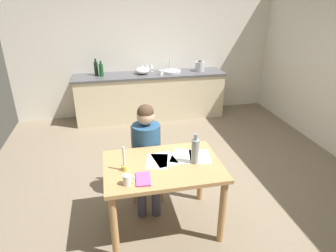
% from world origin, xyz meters
% --- Properties ---
extents(ground_plane, '(5.20, 5.20, 0.04)m').
position_xyz_m(ground_plane, '(0.00, 0.00, -0.02)').
color(ground_plane, '#7A6B56').
extents(wall_back, '(5.20, 0.12, 2.60)m').
position_xyz_m(wall_back, '(0.00, 2.60, 1.30)').
color(wall_back, silver).
rests_on(wall_back, ground).
extents(kitchen_counter, '(2.90, 0.64, 0.90)m').
position_xyz_m(kitchen_counter, '(0.00, 2.24, 0.45)').
color(kitchen_counter, beige).
rests_on(kitchen_counter, ground).
extents(dining_table, '(1.16, 0.80, 0.76)m').
position_xyz_m(dining_table, '(-0.35, -0.84, 0.63)').
color(dining_table, tan).
rests_on(dining_table, ground).
extents(chair_at_table, '(0.44, 0.44, 0.87)m').
position_xyz_m(chair_at_table, '(-0.43, -0.20, 0.49)').
color(chair_at_table, tan).
rests_on(chair_at_table, ground).
extents(person_seated, '(0.36, 0.61, 1.19)m').
position_xyz_m(person_seated, '(-0.44, -0.34, 0.68)').
color(person_seated, navy).
rests_on(person_seated, ground).
extents(coffee_mug, '(0.11, 0.07, 0.10)m').
position_xyz_m(coffee_mug, '(-0.72, -1.10, 0.81)').
color(coffee_mug, white).
rests_on(coffee_mug, dining_table).
extents(candlestick, '(0.06, 0.06, 0.25)m').
position_xyz_m(candlestick, '(-0.73, -0.86, 0.83)').
color(candlestick, gold).
rests_on(candlestick, dining_table).
extents(book_magazine, '(0.15, 0.23, 0.02)m').
position_xyz_m(book_magazine, '(-0.57, -1.06, 0.77)').
color(book_magazine, '#B14F9F').
rests_on(book_magazine, dining_table).
extents(paper_letter, '(0.26, 0.33, 0.00)m').
position_xyz_m(paper_letter, '(-0.31, -0.74, 0.76)').
color(paper_letter, white).
rests_on(paper_letter, dining_table).
extents(paper_bill, '(0.27, 0.33, 0.00)m').
position_xyz_m(paper_bill, '(0.05, -0.76, 0.76)').
color(paper_bill, white).
rests_on(paper_bill, dining_table).
extents(paper_envelope, '(0.27, 0.34, 0.00)m').
position_xyz_m(paper_envelope, '(-0.40, -0.76, 0.76)').
color(paper_envelope, white).
rests_on(paper_envelope, dining_table).
extents(paper_receipt, '(0.31, 0.36, 0.00)m').
position_xyz_m(paper_receipt, '(-0.13, -0.71, 0.76)').
color(paper_receipt, white).
rests_on(paper_receipt, dining_table).
extents(wine_bottle_on_table, '(0.08, 0.08, 0.32)m').
position_xyz_m(wine_bottle_on_table, '(-0.03, -0.87, 0.89)').
color(wine_bottle_on_table, '#8C999E').
rests_on(wine_bottle_on_table, dining_table).
extents(sink_unit, '(0.36, 0.36, 0.24)m').
position_xyz_m(sink_unit, '(0.43, 2.24, 0.92)').
color(sink_unit, '#B2B7BC').
rests_on(sink_unit, kitchen_counter).
extents(bottle_oil, '(0.07, 0.07, 0.31)m').
position_xyz_m(bottle_oil, '(-1.00, 2.32, 1.03)').
color(bottle_oil, black).
rests_on(bottle_oil, kitchen_counter).
extents(bottle_vinegar, '(0.08, 0.08, 0.28)m').
position_xyz_m(bottle_vinegar, '(-0.91, 2.24, 1.02)').
color(bottle_vinegar, '#194C23').
rests_on(bottle_vinegar, kitchen_counter).
extents(mixing_bowl, '(0.28, 0.28, 0.12)m').
position_xyz_m(mixing_bowl, '(-0.14, 2.26, 0.96)').
color(mixing_bowl, white).
rests_on(mixing_bowl, kitchen_counter).
extents(stovetop_kettle, '(0.18, 0.18, 0.22)m').
position_xyz_m(stovetop_kettle, '(1.00, 2.24, 1.00)').
color(stovetop_kettle, '#B7BABF').
rests_on(stovetop_kettle, kitchen_counter).
extents(wine_glass_near_sink, '(0.07, 0.07, 0.15)m').
position_xyz_m(wine_glass_near_sink, '(0.06, 2.39, 1.01)').
color(wine_glass_near_sink, silver).
rests_on(wine_glass_near_sink, kitchen_counter).
extents(wine_glass_by_kettle, '(0.07, 0.07, 0.15)m').
position_xyz_m(wine_glass_by_kettle, '(-0.03, 2.39, 1.01)').
color(wine_glass_by_kettle, silver).
rests_on(wine_glass_by_kettle, kitchen_counter).
extents(wine_glass_back_left, '(0.07, 0.07, 0.15)m').
position_xyz_m(wine_glass_back_left, '(-0.12, 2.39, 1.01)').
color(wine_glass_back_left, silver).
rests_on(wine_glass_back_left, kitchen_counter).
extents(teacup_on_counter, '(0.11, 0.08, 0.09)m').
position_xyz_m(teacup_on_counter, '(0.19, 2.09, 0.95)').
color(teacup_on_counter, white).
rests_on(teacup_on_counter, kitchen_counter).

